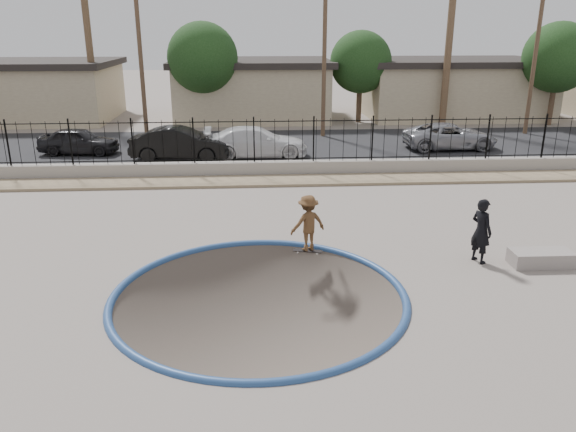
% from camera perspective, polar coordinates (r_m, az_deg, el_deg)
% --- Properties ---
extents(ground, '(120.00, 120.00, 2.20)m').
position_cam_1_polar(ground, '(25.91, -3.39, 2.72)').
color(ground, '#6E635C').
rests_on(ground, ground).
extents(bowl_pit, '(6.84, 6.84, 1.80)m').
position_cam_1_polar(bowl_pit, '(13.35, -2.95, -8.16)').
color(bowl_pit, '#494037').
rests_on(bowl_pit, ground).
extents(coping_ring, '(7.04, 7.04, 0.20)m').
position_cam_1_polar(coping_ring, '(13.35, -2.95, -8.16)').
color(coping_ring, navy).
rests_on(coping_ring, ground).
extents(rock_strip, '(42.00, 1.60, 0.11)m').
position_cam_1_polar(rock_strip, '(22.90, -3.38, 3.57)').
color(rock_strip, tan).
rests_on(rock_strip, ground).
extents(retaining_wall, '(42.00, 0.45, 0.60)m').
position_cam_1_polar(retaining_wall, '(23.91, -3.42, 4.82)').
color(retaining_wall, gray).
rests_on(retaining_wall, ground).
extents(fence, '(40.00, 0.04, 1.80)m').
position_cam_1_polar(fence, '(23.65, -3.47, 7.65)').
color(fence, black).
rests_on(fence, retaining_wall).
extents(street, '(90.00, 8.00, 0.04)m').
position_cam_1_polar(street, '(30.51, -3.52, 7.32)').
color(street, black).
rests_on(street, ground).
extents(house_west, '(11.60, 8.60, 3.90)m').
position_cam_1_polar(house_west, '(42.33, -24.88, 11.54)').
color(house_west, tan).
rests_on(house_west, ground).
extents(house_center, '(10.60, 8.60, 3.90)m').
position_cam_1_polar(house_center, '(39.62, -3.68, 12.81)').
color(house_center, tan).
rests_on(house_center, ground).
extents(house_east, '(12.60, 8.60, 3.90)m').
position_cam_1_polar(house_east, '(42.05, 16.25, 12.47)').
color(house_east, tan).
rests_on(house_east, ground).
extents(palm_mid, '(2.30, 2.30, 9.30)m').
position_cam_1_polar(palm_mid, '(38.22, -19.85, 18.68)').
color(palm_mid, brown).
rests_on(palm_mid, ground).
extents(palm_right, '(2.30, 2.30, 10.30)m').
position_cam_1_polar(palm_right, '(36.97, 16.37, 20.04)').
color(palm_right, brown).
rests_on(palm_right, ground).
extents(utility_pole_left, '(1.70, 0.24, 9.00)m').
position_cam_1_polar(utility_pole_left, '(32.48, -14.79, 15.79)').
color(utility_pole_left, '#473323').
rests_on(utility_pole_left, ground).
extents(utility_pole_mid, '(1.70, 0.24, 9.50)m').
position_cam_1_polar(utility_pole_mid, '(32.19, 3.73, 16.77)').
color(utility_pole_mid, '#473323').
rests_on(utility_pole_mid, ground).
extents(utility_pole_right, '(1.70, 0.24, 9.00)m').
position_cam_1_polar(utility_pole_right, '(35.76, 23.88, 15.08)').
color(utility_pole_right, '#473323').
rests_on(utility_pole_right, ground).
extents(street_tree_left, '(4.32, 4.32, 6.36)m').
position_cam_1_polar(street_tree_left, '(36.07, -8.68, 15.60)').
color(street_tree_left, '#473323').
rests_on(street_tree_left, ground).
extents(street_tree_mid, '(3.96, 3.96, 5.83)m').
position_cam_1_polar(street_tree_mid, '(37.65, 7.39, 15.24)').
color(street_tree_mid, '#473323').
rests_on(street_tree_mid, ground).
extents(street_tree_right, '(4.32, 4.32, 6.36)m').
position_cam_1_polar(street_tree_right, '(39.83, 25.76, 14.30)').
color(street_tree_right, '#473323').
rests_on(street_tree_right, ground).
extents(skater, '(1.16, 0.92, 1.58)m').
position_cam_1_polar(skater, '(15.50, 2.04, -1.05)').
color(skater, brown).
rests_on(skater, ground).
extents(skateboard, '(0.84, 0.39, 0.07)m').
position_cam_1_polar(skateboard, '(15.76, 2.01, -3.56)').
color(skateboard, black).
rests_on(skateboard, ground).
extents(videographer, '(0.66, 0.76, 1.76)m').
position_cam_1_polar(videographer, '(15.75, 19.04, -1.43)').
color(videographer, black).
rests_on(videographer, ground).
extents(concrete_ledge, '(1.61, 0.72, 0.40)m').
position_cam_1_polar(concrete_ledge, '(16.35, 24.30, -3.91)').
color(concrete_ledge, gray).
rests_on(concrete_ledge, ground).
extents(car_a, '(3.94, 1.87, 1.30)m').
position_cam_1_polar(car_a, '(29.66, -20.49, 7.17)').
color(car_a, black).
rests_on(car_a, street).
extents(car_b, '(4.75, 1.99, 1.53)m').
position_cam_1_polar(car_b, '(27.03, -10.84, 7.23)').
color(car_b, black).
rests_on(car_b, street).
extents(car_c, '(5.01, 2.24, 1.43)m').
position_cam_1_polar(car_c, '(27.28, -3.26, 7.53)').
color(car_c, silver).
rests_on(car_c, street).
extents(car_d, '(4.78, 2.33, 1.31)m').
position_cam_1_polar(car_d, '(30.18, 16.14, 7.80)').
color(car_d, gray).
rests_on(car_d, street).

